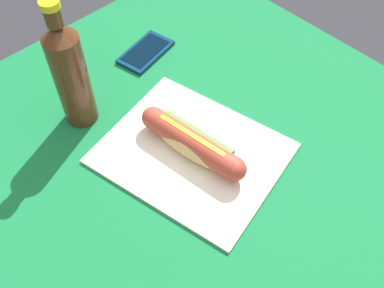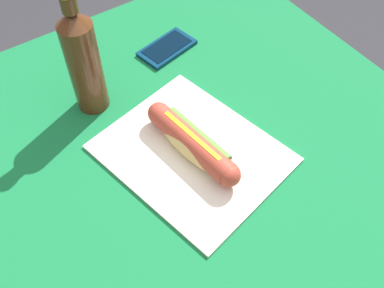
# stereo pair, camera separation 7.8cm
# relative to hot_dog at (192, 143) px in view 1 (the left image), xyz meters

# --- Properties ---
(dining_table) EXTENTS (0.99, 0.95, 0.75)m
(dining_table) POSITION_rel_hot_dog_xyz_m (0.03, -0.03, -0.17)
(dining_table) COLOR brown
(dining_table) RESTS_ON ground
(paper_wrapper) EXTENTS (0.35, 0.31, 0.01)m
(paper_wrapper) POSITION_rel_hot_dog_xyz_m (0.00, -0.00, -0.03)
(paper_wrapper) COLOR silver
(paper_wrapper) RESTS_ON dining_table
(hot_dog) EXTENTS (0.22, 0.07, 0.05)m
(hot_dog) POSITION_rel_hot_dog_xyz_m (0.00, 0.00, 0.00)
(hot_dog) COLOR #DBB26B
(hot_dog) RESTS_ON paper_wrapper
(cell_phone) EXTENTS (0.09, 0.13, 0.01)m
(cell_phone) POSITION_rel_hot_dog_xyz_m (-0.26, 0.11, -0.03)
(cell_phone) COLOR #0A2D4C
(cell_phone) RESTS_ON dining_table
(soda_bottle) EXTENTS (0.06, 0.06, 0.26)m
(soda_bottle) POSITION_rel_hot_dog_xyz_m (-0.21, -0.09, 0.08)
(soda_bottle) COLOR #4C2814
(soda_bottle) RESTS_ON dining_table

